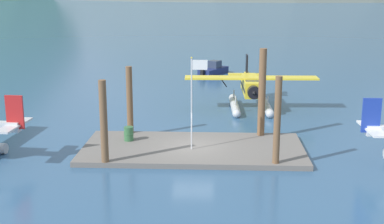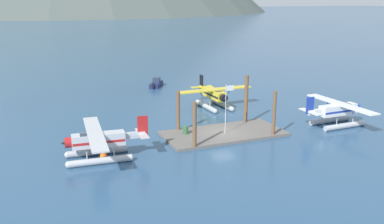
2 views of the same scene
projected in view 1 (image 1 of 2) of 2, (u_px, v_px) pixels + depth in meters
name	position (u px, v px, depth m)	size (l,w,h in m)	color
ground_plane	(193.00, 151.00, 31.14)	(1200.00, 1200.00, 0.00)	#2D5175
dock_platform	(193.00, 149.00, 31.10)	(13.19, 6.29, 0.30)	#66605B
piling_near_left	(104.00, 124.00, 27.91)	(0.41, 0.41, 4.85)	brown
piling_near_right	(277.00, 123.00, 27.69)	(0.37, 0.37, 5.08)	brown
piling_far_left	(130.00, 102.00, 33.51)	(0.40, 0.40, 4.67)	brown
piling_far_right	(262.00, 95.00, 32.82)	(0.46, 0.46, 5.88)	brown
flagpole	(194.00, 92.00, 29.75)	(0.95, 0.10, 5.47)	silver
fuel_drum	(129.00, 134.00, 32.17)	(0.62, 0.62, 0.88)	#33663D
seaplane_yellow_bow_right	(251.00, 90.00, 41.19)	(10.43, 7.98, 3.84)	#B7BABF
boat_navy_open_north	(214.00, 70.00, 57.65)	(3.44, 4.37, 1.50)	navy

